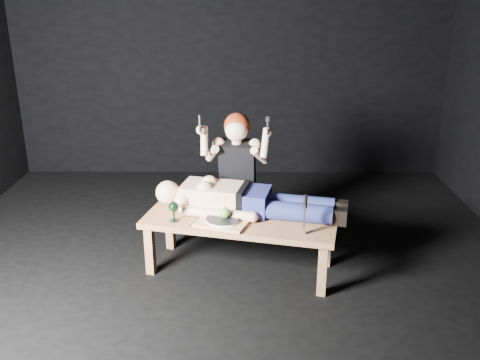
% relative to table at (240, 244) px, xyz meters
% --- Properties ---
extents(ground, '(5.00, 5.00, 0.00)m').
position_rel_table_xyz_m(ground, '(-0.14, -0.12, -0.23)').
color(ground, black).
rests_on(ground, ground).
extents(back_wall, '(5.00, 0.00, 5.00)m').
position_rel_table_xyz_m(back_wall, '(-0.14, 2.38, 1.27)').
color(back_wall, black).
rests_on(back_wall, ground).
extents(table, '(1.58, 0.88, 0.45)m').
position_rel_table_xyz_m(table, '(0.00, 0.00, 0.00)').
color(table, '#A17648').
rests_on(table, ground).
extents(lying_man, '(1.51, 0.76, 0.26)m').
position_rel_table_xyz_m(lying_man, '(0.07, 0.12, 0.35)').
color(lying_man, '#E4AD91').
rests_on(lying_man, table).
extents(kneeling_woman, '(0.73, 0.80, 1.22)m').
position_rel_table_xyz_m(kneeling_woman, '(-0.02, 0.54, 0.39)').
color(kneeling_woman, black).
rests_on(kneeling_woman, ground).
extents(serving_tray, '(0.45, 0.39, 0.02)m').
position_rel_table_xyz_m(serving_tray, '(-0.13, -0.10, 0.24)').
color(serving_tray, tan).
rests_on(serving_tray, table).
extents(plate, '(0.32, 0.32, 0.02)m').
position_rel_table_xyz_m(plate, '(-0.13, -0.10, 0.26)').
color(plate, white).
rests_on(plate, serving_tray).
extents(apple, '(0.08, 0.08, 0.08)m').
position_rel_table_xyz_m(apple, '(-0.11, -0.09, 0.31)').
color(apple, '#4FA62F').
rests_on(apple, plate).
extents(goblet, '(0.09, 0.09, 0.16)m').
position_rel_table_xyz_m(goblet, '(-0.51, -0.06, 0.31)').
color(goblet, black).
rests_on(goblet, table).
extents(fork_flat, '(0.08, 0.15, 0.01)m').
position_rel_table_xyz_m(fork_flat, '(-0.37, -0.07, 0.23)').
color(fork_flat, '#B2B2B7').
rests_on(fork_flat, table).
extents(knife_flat, '(0.07, 0.15, 0.01)m').
position_rel_table_xyz_m(knife_flat, '(0.02, -0.18, 0.23)').
color(knife_flat, '#B2B2B7').
rests_on(knife_flat, table).
extents(spoon_flat, '(0.08, 0.15, 0.01)m').
position_rel_table_xyz_m(spoon_flat, '(0.02, -0.08, 0.23)').
color(spoon_flat, '#B2B2B7').
rests_on(spoon_flat, table).
extents(carving_knife, '(0.05, 0.05, 0.31)m').
position_rel_table_xyz_m(carving_knife, '(0.47, -0.27, 0.38)').
color(carving_knife, '#B2B2B7').
rests_on(carving_knife, table).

